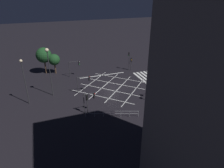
{
  "coord_description": "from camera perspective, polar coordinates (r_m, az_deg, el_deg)",
  "views": [
    {
      "loc": [
        -33.94,
        12.4,
        17.49
      ],
      "look_at": [
        0.0,
        0.0,
        0.57
      ],
      "focal_mm": 32.0,
      "sensor_mm": 36.0,
      "label": 1
    }
  ],
  "objects": [
    {
      "name": "road_markings",
      "position": [
        43.02,
        8.36,
        0.83
      ],
      "size": [
        15.78,
        20.87,
        0.01
      ],
      "color": "silver",
      "rests_on": "ground_plane"
    },
    {
      "name": "street_lamp_west",
      "position": [
        35.83,
        -17.78,
        6.62
      ],
      "size": [
        0.64,
        0.64,
        8.86
      ],
      "color": "#2D2D30",
      "rests_on": "ground_plane"
    },
    {
      "name": "street_tree_near",
      "position": [
        47.84,
        -18.93,
        7.78
      ],
      "size": [
        3.45,
        3.45,
        6.08
      ],
      "color": "#473323",
      "rests_on": "ground_plane"
    },
    {
      "name": "street_tree_far",
      "position": [
        47.43,
        -16.2,
        6.67
      ],
      "size": [
        2.56,
        2.56,
        4.6
      ],
      "color": "#473323",
      "rests_on": "ground_plane"
    },
    {
      "name": "traffic_light_se_cross",
      "position": [
        47.73,
        4.86,
        7.59
      ],
      "size": [
        0.36,
        0.39,
        4.5
      ],
      "rotation": [
        0.0,
        0.0,
        1.57
      ],
      "color": "#2D2D30",
      "rests_on": "ground_plane"
    },
    {
      "name": "pedestrian_railing",
      "position": [
        30.56,
        0.0,
        -8.3
      ],
      "size": [
        2.8,
        7.59,
        1.05
      ],
      "rotation": [
        0.0,
        0.0,
        -1.92
      ],
      "color": "#9EA0A5",
      "rests_on": "ground_plane"
    },
    {
      "name": "street_lamp_far",
      "position": [
        34.83,
        -23.94,
        2.51
      ],
      "size": [
        0.47,
        0.47,
        7.89
      ],
      "color": "#2D2D30",
      "rests_on": "ground_plane"
    },
    {
      "name": "street_lamp_east",
      "position": [
        31.45,
        20.12,
        3.73
      ],
      "size": [
        0.57,
        0.57,
        9.39
      ],
      "color": "#2D2D30",
      "rests_on": "ground_plane"
    },
    {
      "name": "traffic_light_median_north",
      "position": [
        37.32,
        -7.84,
        1.02
      ],
      "size": [
        0.36,
        2.51,
        3.28
      ],
      "rotation": [
        0.0,
        0.0,
        -1.57
      ],
      "color": "#2D2D30",
      "rests_on": "ground_plane"
    },
    {
      "name": "traffic_light_se_main",
      "position": [
        47.87,
        5.56,
        6.47
      ],
      "size": [
        0.39,
        0.36,
        3.21
      ],
      "rotation": [
        0.0,
        0.0,
        3.14
      ],
      "color": "#2D2D30",
      "rests_on": "ground_plane"
    },
    {
      "name": "traffic_light_nw_cross",
      "position": [
        31.0,
        -6.29,
        -4.04
      ],
      "size": [
        0.36,
        1.88,
        3.41
      ],
      "rotation": [
        0.0,
        0.0,
        -1.57
      ],
      "color": "#2D2D30",
      "rests_on": "ground_plane"
    },
    {
      "name": "ground_plane",
      "position": [
        40.14,
        0.0,
        -0.73
      ],
      "size": [
        200.0,
        200.0,
        0.0
      ],
      "primitive_type": "plane",
      "color": "black"
    },
    {
      "name": "traffic_light_nw_main",
      "position": [
        30.6,
        -7.18,
        -4.59
      ],
      "size": [
        0.39,
        0.36,
        3.4
      ],
      "color": "#2D2D30",
      "rests_on": "ground_plane"
    },
    {
      "name": "traffic_light_sw_cross",
      "position": [
        35.71,
        13.63,
        0.06
      ],
      "size": [
        0.36,
        2.79,
        3.79
      ],
      "rotation": [
        0.0,
        0.0,
        1.57
      ],
      "color": "#2D2D30",
      "rests_on": "ground_plane"
    },
    {
      "name": "traffic_light_ne_cross",
      "position": [
        44.84,
        -10.53,
        5.34
      ],
      "size": [
        0.36,
        2.46,
        3.61
      ],
      "rotation": [
        0.0,
        0.0,
        -1.57
      ],
      "color": "#2D2D30",
      "rests_on": "ground_plane"
    }
  ]
}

